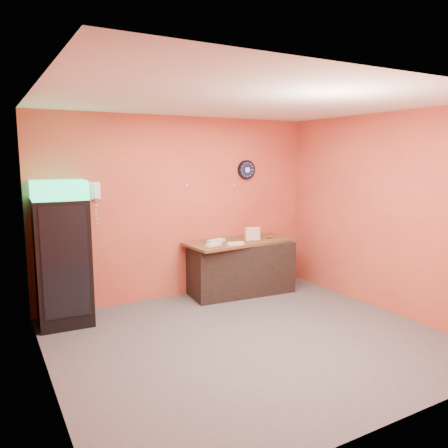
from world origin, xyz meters
TOP-DOWN VIEW (x-y plane):
  - floor at (0.00, 0.00)m, footprint 4.50×4.50m
  - back_wall at (0.00, 2.00)m, footprint 4.50×0.02m
  - left_wall at (-2.25, 0.00)m, footprint 0.02×4.00m
  - right_wall at (2.25, 0.00)m, footprint 0.02×4.00m
  - ceiling at (0.00, 0.00)m, footprint 4.50×4.00m
  - beverage_cooler at (-1.85, 1.61)m, footprint 0.70×0.71m
  - prep_counter at (0.86, 1.63)m, footprint 1.70×0.87m
  - wall_clock at (1.18, 1.97)m, footprint 0.32×0.06m
  - wall_phone at (-1.32, 1.95)m, footprint 0.13×0.11m
  - butcher_paper at (0.86, 1.63)m, footprint 1.81×0.87m
  - sub_roll_stack at (1.04, 1.57)m, footprint 0.25×0.12m
  - wrapped_sandwich_left at (0.28, 1.47)m, footprint 0.27×0.17m
  - wrapped_sandwich_mid at (0.61, 1.37)m, footprint 0.27×0.14m
  - wrapped_sandwich_right at (0.45, 1.70)m, footprint 0.32×0.20m
  - kitchen_tool at (0.68, 1.81)m, footprint 0.06×0.06m

SIDE VIEW (x-z plane):
  - floor at x=0.00m, z-range 0.00..0.00m
  - prep_counter at x=0.86m, z-range 0.00..0.82m
  - butcher_paper at x=0.86m, z-range 0.82..0.86m
  - wrapped_sandwich_mid at x=0.61m, z-range 0.86..0.90m
  - wrapped_sandwich_left at x=0.28m, z-range 0.86..0.90m
  - wrapped_sandwich_right at x=0.45m, z-range 0.86..0.90m
  - kitchen_tool at x=0.68m, z-range 0.86..0.92m
  - beverage_cooler at x=-1.85m, z-range -0.02..1.87m
  - sub_roll_stack at x=1.04m, z-range 0.86..1.07m
  - back_wall at x=0.00m, z-range 0.00..2.80m
  - left_wall at x=-2.25m, z-range 0.00..2.80m
  - right_wall at x=2.25m, z-range 0.00..2.80m
  - wall_phone at x=-1.32m, z-range 1.60..1.84m
  - wall_clock at x=1.18m, z-range 1.81..2.13m
  - ceiling at x=0.00m, z-range 2.79..2.81m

